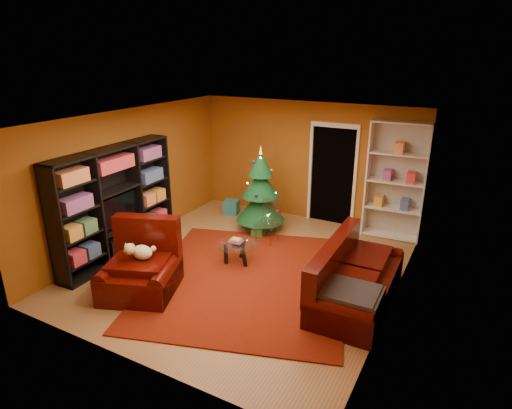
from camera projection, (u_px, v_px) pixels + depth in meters
The scene contains 17 objects.
floor at pixel (245, 268), 7.55m from camera, with size 5.00×5.50×0.05m, color olive.
ceiling at pixel (244, 117), 6.64m from camera, with size 5.00×5.50×0.05m, color silver.
wall_back at pixel (307, 161), 9.39m from camera, with size 5.00×0.05×2.60m, color #965418.
wall_left at pixel (131, 177), 8.22m from camera, with size 0.05×5.50×2.60m, color #965418.
wall_right at pixel (401, 226), 5.97m from camera, with size 0.05×5.50×2.60m, color #965418.
doorway at pixel (332, 176), 9.17m from camera, with size 1.06×0.60×2.16m, color black, non-canonical shape.
rug at pixel (247, 278), 7.15m from camera, with size 3.17×3.70×0.02m, color maroon.
media_unit at pixel (116, 204), 7.65m from camera, with size 0.41×2.65×2.03m, color black, non-canonical shape.
christmas_tree at pixel (261, 190), 8.83m from camera, with size 1.02×1.02×1.82m, color #0E421F, non-canonical shape.
gift_box_teal at pixel (231, 207), 9.94m from camera, with size 0.32×0.32×0.32m, color #247377.
gift_box_green at pixel (258, 230), 8.79m from camera, with size 0.24×0.24×0.24m, color #2C772F.
white_bookshelf at pixel (396, 182), 8.39m from camera, with size 1.12×0.40×2.41m, color white, non-canonical shape.
armchair at pixel (139, 267), 6.60m from camera, with size 1.17×1.17×0.92m, color black, non-canonical shape.
dog at pixel (142, 252), 6.57m from camera, with size 0.40×0.30×0.30m, color beige, non-canonical shape.
sofa at pixel (358, 274), 6.38m from camera, with size 2.17×0.98×0.93m, color black, non-canonical shape.
coffee_table at pixel (238, 253), 7.62m from camera, with size 0.75×0.75×0.47m, color gray, non-canonical shape.
acrylic_chair at pixel (267, 224), 8.38m from camera, with size 0.40×0.43×0.78m, color #66605B, non-canonical shape.
Camera 1 is at (3.35, -5.81, 3.62)m, focal length 30.00 mm.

